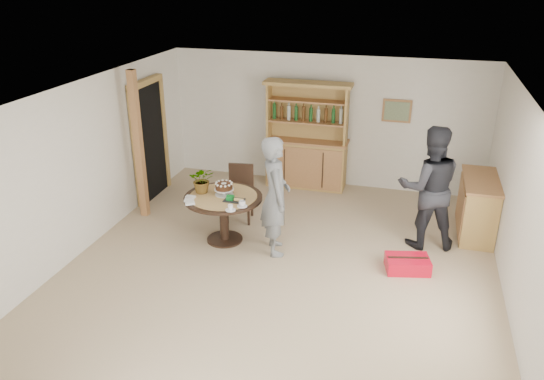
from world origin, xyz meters
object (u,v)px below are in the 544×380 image
Objects in this scene: dining_table at (224,205)px; adult_person at (429,188)px; hutch at (307,152)px; sideboard at (478,207)px; dining_chair at (240,189)px; red_suitcase at (407,264)px; teen_boy at (275,196)px.

adult_person is at bearing 13.21° from dining_table.
hutch is 1.62× the size of sideboard.
red_suitcase is at bearing -27.58° from dining_chair.
teen_boy is 0.95× the size of adult_person.
sideboard is 1.87× the size of red_suitcase.
dining_table reaches higher than red_suitcase.
adult_person is (3.00, 0.70, 0.35)m from dining_table.
teen_boy is at bearing 165.53° from red_suitcase.
dining_chair is (-0.01, 0.83, -0.07)m from dining_table.
hutch reaches higher than teen_boy.
dining_table is at bearing 60.83° from teen_boy.
hutch is at bearing 157.79° from sideboard.
dining_table is at bearing -161.10° from sideboard.
dining_table is (-0.75, -2.54, -0.08)m from hutch.
teen_boy is (0.10, -2.64, 0.21)m from hutch.
red_suitcase is (2.05, -2.69, -0.59)m from hutch.
adult_person is at bearing 63.95° from red_suitcase.
red_suitcase is (-0.19, -0.85, -0.85)m from adult_person.
dining_chair is 3.04m from adult_person.
teen_boy reaches higher than dining_table.
dining_table is 0.83m from dining_chair.
sideboard is 1.10m from adult_person.
red_suitcase is (-0.99, -1.44, -0.37)m from sideboard.
adult_person reaches higher than red_suitcase.
sideboard is 3.84m from dining_chair.
teen_boy reaches higher than red_suitcase.
sideboard is 1.79m from red_suitcase.
red_suitcase is at bearing 65.26° from adult_person.
adult_person reaches higher than teen_boy.
sideboard is at bearing 18.90° from dining_table.
red_suitcase is at bearing -124.43° from sideboard.
sideboard is at bearing -87.04° from teen_boy.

